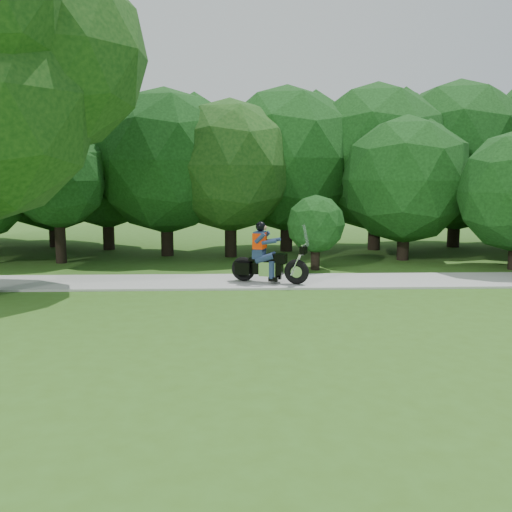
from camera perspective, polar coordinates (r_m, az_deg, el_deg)
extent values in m
plane|color=#38601B|center=(9.68, 22.44, -11.52)|extent=(100.00, 100.00, 0.00)
cube|color=#ABABA6|center=(17.01, 11.34, -2.44)|extent=(60.00, 2.20, 0.06)
cylinder|color=black|center=(25.71, 19.18, 2.87)|extent=(0.51, 0.51, 1.80)
sphere|color=black|center=(25.62, 19.50, 9.42)|extent=(6.27, 6.27, 6.27)
cylinder|color=black|center=(23.89, 11.75, 2.77)|extent=(0.50, 0.50, 1.80)
sphere|color=black|center=(23.79, 11.96, 9.60)|extent=(5.98, 5.98, 5.98)
cylinder|color=black|center=(21.48, -2.55, 2.32)|extent=(0.45, 0.45, 1.80)
sphere|color=#133C11|center=(21.36, -2.59, 9.00)|extent=(4.92, 4.92, 4.92)
cylinder|color=black|center=(18.74, 5.94, -0.04)|extent=(0.30, 0.30, 0.88)
sphere|color=black|center=(18.61, 5.99, 3.20)|extent=(1.91, 1.91, 1.91)
cylinder|color=black|center=(21.11, -18.98, 1.75)|extent=(0.37, 0.37, 1.80)
sphere|color=black|center=(20.98, -19.24, 7.15)|extent=(3.35, 3.35, 3.35)
cylinder|color=black|center=(25.83, -19.44, 2.88)|extent=(0.53, 0.53, 1.80)
sphere|color=black|center=(25.74, -19.78, 9.69)|extent=(6.66, 6.66, 6.66)
cylinder|color=black|center=(21.99, -8.89, 2.37)|extent=(0.47, 0.47, 1.80)
sphere|color=black|center=(21.88, -9.05, 9.34)|extent=(5.45, 5.45, 5.45)
cylinder|color=black|center=(21.37, 14.50, 1.49)|extent=(0.43, 0.43, 1.41)
sphere|color=black|center=(21.23, 14.72, 7.39)|extent=(4.59, 4.59, 4.59)
cylinder|color=black|center=(23.03, 3.06, 2.73)|extent=(0.49, 0.49, 1.80)
sphere|color=black|center=(22.92, 3.12, 9.64)|extent=(5.77, 5.77, 5.77)
cylinder|color=black|center=(24.18, -14.54, 2.74)|extent=(0.46, 0.46, 1.80)
sphere|color=black|center=(24.08, -14.78, 8.95)|extent=(5.28, 5.28, 5.28)
sphere|color=#133C11|center=(16.56, -19.97, 18.41)|extent=(5.12, 5.12, 5.12)
torus|color=black|center=(16.41, -1.27, -1.31)|extent=(0.74, 0.43, 0.71)
torus|color=black|center=(15.98, 4.07, -1.59)|extent=(0.74, 0.43, 0.71)
cube|color=black|center=(16.22, 0.73, -1.24)|extent=(1.15, 0.61, 0.32)
cube|color=silver|center=(16.18, 1.26, -1.27)|extent=(0.57, 0.49, 0.41)
cube|color=black|center=(16.06, 2.12, -0.24)|extent=(0.60, 0.46, 0.26)
cube|color=black|center=(16.22, 0.30, -0.30)|extent=(0.61, 0.48, 0.10)
cylinder|color=silver|center=(15.92, 4.23, -0.34)|extent=(0.39, 0.18, 0.91)
cylinder|color=silver|center=(15.82, 4.85, 1.19)|extent=(0.25, 0.62, 0.04)
cube|color=black|center=(16.18, -1.36, -1.27)|extent=(0.44, 0.26, 0.34)
cube|color=black|center=(16.59, -0.86, -1.02)|extent=(0.44, 0.26, 0.34)
cube|color=#1C324C|center=(16.19, 0.30, 0.20)|extent=(0.41, 0.46, 0.24)
cube|color=#1C324C|center=(16.14, 0.37, 1.48)|extent=(0.39, 0.49, 0.57)
cube|color=#FF3405|center=(16.14, 0.37, 1.55)|extent=(0.43, 0.54, 0.45)
sphere|color=black|center=(16.08, 0.48, 2.98)|extent=(0.28, 0.28, 0.28)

